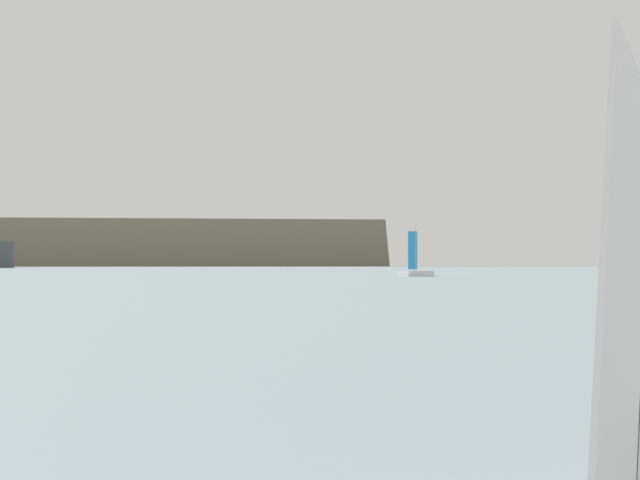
{
  "coord_description": "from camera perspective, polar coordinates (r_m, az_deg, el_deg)",
  "views": [
    {
      "loc": [
        -6.74,
        -13.62,
        2.36
      ],
      "look_at": [
        -5.59,
        12.7,
        2.79
      ],
      "focal_mm": 80.89,
      "sensor_mm": 36.0,
      "label": 1
    }
  ],
  "objects": [
    {
      "name": "small_sailboat",
      "position": [
        253.1,
        3.79,
        -1.27
      ],
      "size": [
        6.91,
        6.72,
        8.96
      ],
      "rotation": [
        0.0,
        0.0,
        0.75
      ],
      "color": "white",
      "rests_on": "ground_plane"
    },
    {
      "name": "windsurfer",
      "position": [
        11.13,
        12.47,
        -7.32
      ],
      "size": [
        1.99,
        3.78,
        4.33
      ],
      "rotation": [
        0.0,
        0.0,
        1.14
      ],
      "color": "white",
      "rests_on": "ground_plane"
    }
  ]
}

